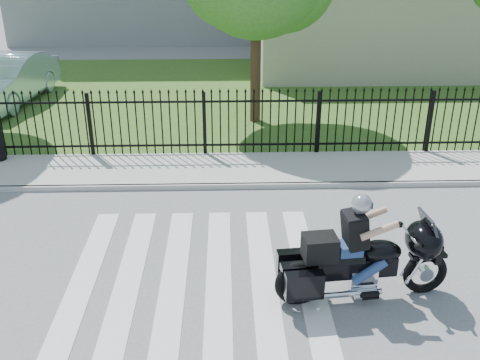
{
  "coord_description": "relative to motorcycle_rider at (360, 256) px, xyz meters",
  "views": [
    {
      "loc": [
        0.54,
        -8.08,
        5.75
      ],
      "look_at": [
        0.83,
        2.29,
        1.0
      ],
      "focal_mm": 42.0,
      "sensor_mm": 36.0,
      "label": 1
    }
  ],
  "objects": [
    {
      "name": "curb",
      "position": [
        -2.72,
        4.33,
        -0.75
      ],
      "size": [
        40.0,
        0.12,
        0.12
      ],
      "primitive_type": "cube",
      "color": "#ADAAA3",
      "rests_on": "ground"
    },
    {
      "name": "motorcycle_rider",
      "position": [
        0.0,
        0.0,
        0.0
      ],
      "size": [
        2.97,
        1.12,
        1.97
      ],
      "rotation": [
        0.0,
        0.0,
        0.11
      ],
      "color": "black",
      "rests_on": "ground"
    },
    {
      "name": "ground",
      "position": [
        -2.72,
        0.33,
        -0.81
      ],
      "size": [
        120.0,
        120.0,
        0.0
      ],
      "primitive_type": "plane",
      "color": "slate",
      "rests_on": "ground"
    },
    {
      "name": "crosswalk",
      "position": [
        -2.72,
        0.33,
        -0.8
      ],
      "size": [
        5.0,
        5.5,
        0.01
      ],
      "primitive_type": null,
      "color": "silver",
      "rests_on": "ground"
    },
    {
      "name": "iron_fence",
      "position": [
        -2.72,
        6.33,
        0.1
      ],
      "size": [
        26.0,
        0.04,
        1.8
      ],
      "color": "black",
      "rests_on": "ground"
    },
    {
      "name": "grass_strip",
      "position": [
        -2.72,
        12.33,
        -0.8
      ],
      "size": [
        40.0,
        12.0,
        0.02
      ],
      "primitive_type": "cube",
      "color": "#34581E",
      "rests_on": "ground"
    },
    {
      "name": "building_low",
      "position": [
        4.28,
        16.33,
        0.94
      ],
      "size": [
        10.0,
        6.0,
        3.5
      ],
      "primitive_type": "cube",
      "color": "#B8AC99",
      "rests_on": "ground"
    },
    {
      "name": "parked_car",
      "position": [
        -9.67,
        11.54,
        0.03
      ],
      "size": [
        2.35,
        5.13,
        1.63
      ],
      "primitive_type": "imported",
      "rotation": [
        0.0,
        0.0,
        -0.13
      ],
      "color": "#ADC6DA",
      "rests_on": "grass_strip"
    },
    {
      "name": "sidewalk",
      "position": [
        -2.72,
        5.33,
        -0.75
      ],
      "size": [
        40.0,
        2.0,
        0.12
      ],
      "primitive_type": "cube",
      "color": "#ADAAA3",
      "rests_on": "ground"
    }
  ]
}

